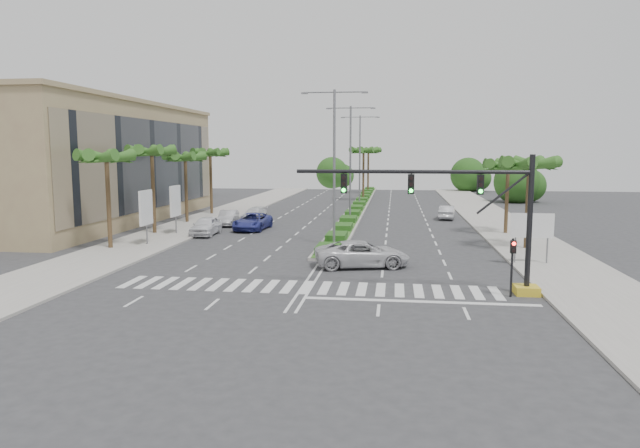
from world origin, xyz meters
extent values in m
plane|color=#333335|center=(0.00, 0.00, 0.00)|extent=(160.00, 160.00, 0.00)
cube|color=gray|center=(15.20, 20.00, 0.07)|extent=(6.00, 120.00, 0.15)
cube|color=gray|center=(-15.20, 20.00, 0.07)|extent=(6.00, 120.00, 0.15)
cube|color=gray|center=(0.00, 45.00, 0.10)|extent=(2.20, 75.00, 0.20)
cube|color=#335A1F|center=(0.00, 45.00, 0.22)|extent=(1.80, 75.00, 0.04)
cube|color=tan|center=(-26.00, 26.00, 6.00)|extent=(12.00, 36.00, 12.00)
cube|color=gold|center=(11.50, 0.00, 0.23)|extent=(1.20, 1.20, 0.45)
cylinder|color=black|center=(11.50, 0.00, 3.70)|extent=(0.28, 0.28, 7.00)
cylinder|color=black|center=(5.50, 0.00, 6.30)|extent=(12.00, 0.20, 0.20)
cylinder|color=black|center=(10.10, 0.00, 5.20)|extent=(2.53, 0.12, 2.15)
cube|color=black|center=(9.00, 0.00, 5.65)|extent=(0.32, 0.24, 1.00)
cylinder|color=#19E533|center=(9.00, -0.14, 5.33)|extent=(0.20, 0.06, 0.20)
cube|color=black|center=(5.50, 0.00, 5.65)|extent=(0.32, 0.24, 1.00)
cylinder|color=#19E533|center=(5.50, -0.14, 5.33)|extent=(0.20, 0.06, 0.20)
cube|color=black|center=(2.00, 0.00, 5.65)|extent=(0.32, 0.24, 1.00)
cylinder|color=#19E533|center=(2.00, -0.14, 5.33)|extent=(0.20, 0.06, 0.20)
cylinder|color=black|center=(10.60, -0.60, 1.50)|extent=(0.12, 0.12, 3.00)
cube|color=black|center=(10.60, -0.75, 2.60)|extent=(0.28, 0.22, 0.65)
cylinder|color=red|center=(10.60, -0.88, 2.78)|extent=(0.18, 0.05, 0.18)
cylinder|color=slate|center=(12.50, 8.00, 1.40)|extent=(0.10, 0.10, 2.80)
cylinder|color=slate|center=(14.50, 8.00, 1.40)|extent=(0.10, 0.10, 2.80)
cube|color=#0C6638|center=(13.50, 8.00, 2.60)|extent=(2.60, 0.08, 1.50)
cube|color=white|center=(13.50, 7.95, 2.60)|extent=(2.70, 0.02, 1.60)
cylinder|color=slate|center=(-14.50, 12.00, 1.40)|extent=(0.12, 0.12, 2.80)
cube|color=white|center=(-14.50, 12.00, 3.00)|extent=(0.18, 2.10, 2.70)
cube|color=#D8594C|center=(-14.50, 12.00, 3.00)|extent=(0.12, 2.00, 2.60)
cylinder|color=slate|center=(-14.50, 18.00, 1.40)|extent=(0.12, 0.12, 2.80)
cube|color=white|center=(-14.50, 18.00, 3.00)|extent=(0.18, 2.10, 2.70)
cube|color=#D8594C|center=(-14.50, 18.00, 3.00)|extent=(0.12, 2.00, 2.60)
cylinder|color=brown|center=(-16.50, 10.00, 3.50)|extent=(0.32, 0.32, 7.00)
sphere|color=brown|center=(-16.50, 10.00, 6.90)|extent=(0.70, 0.70, 0.70)
cone|color=#24561B|center=(-15.40, 10.00, 6.80)|extent=(0.90, 3.62, 1.50)
cone|color=#24561B|center=(-15.81, 10.86, 6.80)|extent=(3.39, 2.96, 1.50)
cone|color=#24561B|center=(-16.74, 11.07, 6.80)|extent=(3.73, 1.68, 1.50)
cone|color=#24561B|center=(-17.49, 10.48, 6.80)|extent=(2.38, 3.65, 1.50)
cone|color=#24561B|center=(-17.49, 9.52, 6.80)|extent=(2.38, 3.65, 1.50)
cone|color=#24561B|center=(-16.74, 8.93, 6.80)|extent=(3.73, 1.68, 1.50)
cone|color=#24561B|center=(-15.81, 9.14, 6.80)|extent=(3.39, 2.96, 1.50)
cylinder|color=brown|center=(-16.50, 18.00, 3.70)|extent=(0.32, 0.32, 7.40)
sphere|color=brown|center=(-16.50, 18.00, 7.30)|extent=(0.70, 0.70, 0.70)
cone|color=#24561B|center=(-15.40, 18.00, 7.20)|extent=(0.90, 3.62, 1.50)
cone|color=#24561B|center=(-15.81, 18.86, 7.20)|extent=(3.39, 2.96, 1.50)
cone|color=#24561B|center=(-16.74, 19.07, 7.20)|extent=(3.73, 1.68, 1.50)
cone|color=#24561B|center=(-17.49, 18.48, 7.20)|extent=(2.38, 3.65, 1.50)
cone|color=#24561B|center=(-17.49, 17.52, 7.20)|extent=(2.38, 3.65, 1.50)
cone|color=#24561B|center=(-16.74, 16.93, 7.20)|extent=(3.73, 1.68, 1.50)
cone|color=#24561B|center=(-15.81, 17.14, 7.20)|extent=(3.39, 2.96, 1.50)
cylinder|color=brown|center=(-16.50, 26.00, 3.40)|extent=(0.32, 0.32, 6.80)
sphere|color=brown|center=(-16.50, 26.00, 6.70)|extent=(0.70, 0.70, 0.70)
cone|color=#24561B|center=(-15.40, 26.00, 6.60)|extent=(0.90, 3.62, 1.50)
cone|color=#24561B|center=(-15.81, 26.86, 6.60)|extent=(3.39, 2.96, 1.50)
cone|color=#24561B|center=(-16.74, 27.07, 6.60)|extent=(3.73, 1.68, 1.50)
cone|color=#24561B|center=(-17.49, 26.48, 6.60)|extent=(2.38, 3.65, 1.50)
cone|color=#24561B|center=(-17.49, 25.52, 6.60)|extent=(2.38, 3.65, 1.50)
cone|color=#24561B|center=(-16.74, 24.93, 6.60)|extent=(3.73, 1.68, 1.50)
cone|color=#24561B|center=(-15.81, 25.14, 6.60)|extent=(3.39, 2.96, 1.50)
cylinder|color=brown|center=(-16.50, 34.00, 3.60)|extent=(0.32, 0.32, 7.20)
sphere|color=brown|center=(-16.50, 34.00, 7.10)|extent=(0.70, 0.70, 0.70)
cone|color=#24561B|center=(-15.40, 34.00, 7.00)|extent=(0.90, 3.62, 1.50)
cone|color=#24561B|center=(-15.81, 34.86, 7.00)|extent=(3.39, 2.96, 1.50)
cone|color=#24561B|center=(-16.74, 35.07, 7.00)|extent=(3.73, 1.68, 1.50)
cone|color=#24561B|center=(-17.49, 34.48, 7.00)|extent=(2.38, 3.65, 1.50)
cone|color=#24561B|center=(-17.49, 33.52, 7.00)|extent=(2.38, 3.65, 1.50)
cone|color=#24561B|center=(-16.74, 32.93, 7.00)|extent=(3.73, 1.68, 1.50)
cone|color=#24561B|center=(-15.81, 33.14, 7.00)|extent=(3.39, 2.96, 1.50)
cylinder|color=brown|center=(14.50, 14.00, 3.25)|extent=(0.32, 0.32, 6.50)
sphere|color=brown|center=(14.50, 14.00, 6.40)|extent=(0.70, 0.70, 0.70)
cone|color=#24561B|center=(15.60, 14.00, 6.30)|extent=(0.90, 3.62, 1.50)
cone|color=#24561B|center=(15.19, 14.86, 6.30)|extent=(3.39, 2.96, 1.50)
cone|color=#24561B|center=(14.26, 15.07, 6.30)|extent=(3.73, 1.68, 1.50)
cone|color=#24561B|center=(13.51, 14.48, 6.30)|extent=(2.38, 3.65, 1.50)
cone|color=#24561B|center=(13.51, 13.52, 6.30)|extent=(2.38, 3.65, 1.50)
cone|color=#24561B|center=(14.26, 12.93, 6.30)|extent=(3.73, 1.68, 1.50)
cone|color=#24561B|center=(15.19, 13.14, 6.30)|extent=(3.39, 2.96, 1.50)
cylinder|color=brown|center=(14.50, 22.00, 3.10)|extent=(0.32, 0.32, 6.20)
sphere|color=brown|center=(14.50, 22.00, 6.10)|extent=(0.70, 0.70, 0.70)
cone|color=#24561B|center=(15.60, 22.00, 6.00)|extent=(0.90, 3.62, 1.50)
cone|color=#24561B|center=(15.19, 22.86, 6.00)|extent=(3.39, 2.96, 1.50)
cone|color=#24561B|center=(14.26, 23.07, 6.00)|extent=(3.73, 1.68, 1.50)
cone|color=#24561B|center=(13.51, 22.48, 6.00)|extent=(2.38, 3.65, 1.50)
cone|color=#24561B|center=(13.51, 21.52, 6.00)|extent=(2.38, 3.65, 1.50)
cone|color=#24561B|center=(14.26, 20.93, 6.00)|extent=(3.73, 1.68, 1.50)
cone|color=#24561B|center=(15.19, 21.14, 6.00)|extent=(3.39, 2.96, 1.50)
cylinder|color=brown|center=(0.00, 55.00, 3.75)|extent=(0.32, 0.32, 7.50)
sphere|color=brown|center=(0.00, 55.00, 7.40)|extent=(0.70, 0.70, 0.70)
cone|color=#24561B|center=(1.10, 55.00, 7.30)|extent=(0.90, 3.62, 1.50)
cone|color=#24561B|center=(0.69, 55.86, 7.30)|extent=(3.39, 2.96, 1.50)
cone|color=#24561B|center=(-0.24, 56.07, 7.30)|extent=(3.73, 1.68, 1.50)
cone|color=#24561B|center=(-0.99, 55.48, 7.30)|extent=(2.38, 3.65, 1.50)
cone|color=#24561B|center=(-0.99, 54.52, 7.30)|extent=(2.38, 3.65, 1.50)
cone|color=#24561B|center=(-0.24, 53.93, 7.30)|extent=(3.73, 1.68, 1.50)
cone|color=#24561B|center=(0.69, 54.14, 7.30)|extent=(3.39, 2.96, 1.50)
cylinder|color=brown|center=(0.00, 70.00, 3.75)|extent=(0.32, 0.32, 7.50)
sphere|color=brown|center=(0.00, 70.00, 7.40)|extent=(0.70, 0.70, 0.70)
cone|color=#24561B|center=(1.10, 70.00, 7.30)|extent=(0.90, 3.62, 1.50)
cone|color=#24561B|center=(0.69, 70.86, 7.30)|extent=(3.39, 2.96, 1.50)
cone|color=#24561B|center=(-0.24, 71.07, 7.30)|extent=(3.73, 1.68, 1.50)
cone|color=#24561B|center=(-0.99, 70.48, 7.30)|extent=(2.38, 3.65, 1.50)
cone|color=#24561B|center=(-0.99, 69.52, 7.30)|extent=(2.38, 3.65, 1.50)
cone|color=#24561B|center=(-0.24, 68.93, 7.30)|extent=(3.73, 1.68, 1.50)
cone|color=#24561B|center=(0.69, 69.14, 7.30)|extent=(3.39, 2.96, 1.50)
cylinder|color=slate|center=(0.00, 14.00, 6.00)|extent=(0.20, 0.20, 12.00)
cylinder|color=slate|center=(-1.20, 14.00, 11.80)|extent=(2.40, 0.10, 0.10)
cylinder|color=slate|center=(1.20, 14.00, 11.80)|extent=(2.40, 0.10, 0.10)
cube|color=slate|center=(-2.30, 14.00, 11.75)|extent=(0.50, 0.25, 0.12)
cube|color=slate|center=(2.30, 14.00, 11.75)|extent=(0.50, 0.25, 0.12)
cylinder|color=slate|center=(0.00, 30.00, 6.00)|extent=(0.20, 0.20, 12.00)
cylinder|color=slate|center=(-1.20, 30.00, 11.80)|extent=(2.40, 0.10, 0.10)
cylinder|color=slate|center=(1.20, 30.00, 11.80)|extent=(2.40, 0.10, 0.10)
cube|color=slate|center=(-2.30, 30.00, 11.75)|extent=(0.50, 0.25, 0.12)
cube|color=slate|center=(2.30, 30.00, 11.75)|extent=(0.50, 0.25, 0.12)
cylinder|color=slate|center=(0.00, 46.00, 6.00)|extent=(0.20, 0.20, 12.00)
cylinder|color=slate|center=(-1.20, 46.00, 11.80)|extent=(2.40, 0.10, 0.10)
cylinder|color=slate|center=(1.20, 46.00, 11.80)|extent=(2.40, 0.10, 0.10)
cube|color=slate|center=(-2.30, 46.00, 11.75)|extent=(0.50, 0.25, 0.12)
cube|color=slate|center=(2.30, 46.00, 11.75)|extent=(0.50, 0.25, 0.12)
imported|color=white|center=(-11.80, 18.10, 0.82)|extent=(2.07, 4.87, 1.64)
imported|color=silver|center=(-11.80, 24.87, 0.75)|extent=(2.11, 4.68, 1.49)
imported|color=navy|center=(-8.54, 21.92, 0.79)|extent=(2.93, 5.83, 1.58)
imported|color=silver|center=(-10.26, 29.45, 0.66)|extent=(2.33, 4.69, 1.31)
imported|color=silver|center=(2.67, 6.01, 0.84)|extent=(6.51, 4.09, 1.68)
imported|color=#BBBAC0|center=(10.33, 33.10, 0.74)|extent=(2.14, 4.64, 1.48)
camera|label=1|loc=(4.66, -29.90, 7.36)|focal=32.00mm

